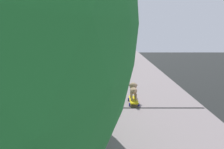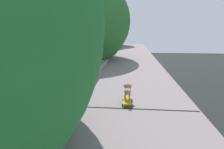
{
  "view_description": "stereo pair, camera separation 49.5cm",
  "coord_description": "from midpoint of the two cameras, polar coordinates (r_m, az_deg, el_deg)",
  "views": [
    {
      "loc": [
        0.47,
        -2.53,
        7.0
      ],
      "look_at": [
        0.5,
        2.31,
        5.89
      ],
      "focal_mm": 30.71,
      "sensor_mm": 36.0,
      "label": 1
    },
    {
      "loc": [
        0.97,
        -2.5,
        7.0
      ],
      "look_at": [
        0.5,
        2.31,
        5.89
      ],
      "focal_mm": 30.71,
      "sensor_mm": 36.0,
      "label": 2
    }
  ],
  "objects": [
    {
      "name": "green_railing",
      "position": [
        2.96,
        -14.4,
        -11.94
      ],
      "size": [
        0.2,
        35.92,
        1.22
      ],
      "color": "gray",
      "rests_on": "overpass_deck"
    },
    {
      "name": "car_green_fifth",
      "position": [
        16.17,
        -12.63,
        -10.59
      ],
      "size": [
        1.95,
        3.83,
        1.3
      ],
      "color": "#176E3F",
      "rests_on": "ground"
    },
    {
      "name": "car_red_taxi_sixth",
      "position": [
        20.2,
        -20.18,
        -6.16
      ],
      "size": [
        1.87,
        4.51,
        1.53
      ],
      "color": "red",
      "rests_on": "ground"
    },
    {
      "name": "city_bus",
      "position": [
        33.83,
        -10.1,
        4.24
      ],
      "size": [
        2.62,
        10.1,
        3.51
      ],
      "color": "beige",
      "rests_on": "ground"
    },
    {
      "name": "roadside_tree_mid",
      "position": [
        10.34,
        -9.78,
        15.15
      ],
      "size": [
        5.75,
        5.75,
        9.9
      ],
      "color": "#4A3D21",
      "rests_on": "ground"
    },
    {
      "name": "roadside_tree_far",
      "position": [
        17.61,
        -3.76,
        12.38
      ],
      "size": [
        4.63,
        4.63,
        9.06
      ],
      "color": "brown",
      "rests_on": "ground"
    },
    {
      "name": "roadside_tree_farthest",
      "position": [
        20.02,
        -1.04,
        16.3
      ],
      "size": [
        4.64,
        4.64,
        10.47
      ],
      "color": "#4A3622",
      "rests_on": "ground"
    },
    {
      "name": "toy_skateboard",
      "position": [
        4.01,
        8.17,
        -7.81
      ],
      "size": [
        0.21,
        0.46,
        0.09
      ],
      "color": "gold",
      "rests_on": "overpass_deck"
    },
    {
      "name": "small_dog",
      "position": [
        3.99,
        8.25,
        -4.5
      ],
      "size": [
        0.18,
        0.37,
        0.32
      ],
      "color": "#A07E5E",
      "rests_on": "toy_skateboard"
    }
  ]
}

